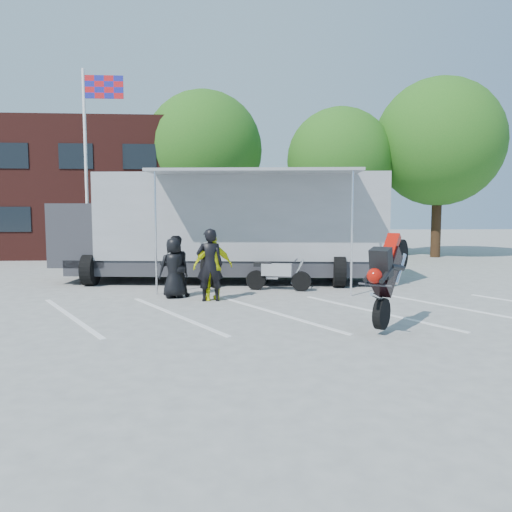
{
  "coord_description": "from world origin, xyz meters",
  "views": [
    {
      "loc": [
        -1.1,
        -10.63,
        2.46
      ],
      "look_at": [
        -0.24,
        1.81,
        1.3
      ],
      "focal_mm": 35.0,
      "sensor_mm": 36.0,
      "label": 1
    }
  ],
  "objects": [
    {
      "name": "office_building",
      "position": [
        -10.0,
        18.0,
        3.5
      ],
      "size": [
        18.0,
        8.0,
        7.0
      ],
      "primitive_type": "cube",
      "color": "#461A16",
      "rests_on": "ground"
    },
    {
      "name": "spectator_leather_b",
      "position": [
        -1.42,
        2.74,
        0.98
      ],
      "size": [
        0.75,
        0.52,
        1.96
      ],
      "primitive_type": "imported",
      "rotation": [
        0.0,
        0.0,
        3.21
      ],
      "color": "black",
      "rests_on": "ground"
    },
    {
      "name": "transporter_truck",
      "position": [
        -0.89,
        6.38,
        0.0
      ],
      "size": [
        12.02,
        6.77,
        3.65
      ],
      "primitive_type": null,
      "rotation": [
        0.0,
        0.0,
        -0.11
      ],
      "color": "#989AA0",
      "rests_on": "ground"
    },
    {
      "name": "spectator_hivis",
      "position": [
        -1.33,
        2.84,
        0.93
      ],
      "size": [
        1.17,
        0.74,
        1.85
      ],
      "primitive_type": "imported",
      "rotation": [
        0.0,
        0.0,
        3.43
      ],
      "color": "#F2FB0D",
      "rests_on": "ground"
    },
    {
      "name": "tree_left",
      "position": [
        -2.0,
        16.0,
        5.57
      ],
      "size": [
        6.12,
        6.12,
        8.64
      ],
      "color": "#382314",
      "rests_on": "ground"
    },
    {
      "name": "ground",
      "position": [
        0.0,
        0.0,
        0.0
      ],
      "size": [
        100.0,
        100.0,
        0.0
      ],
      "primitive_type": "plane",
      "color": "#A1A19C",
      "rests_on": "ground"
    },
    {
      "name": "parking_bay_lines",
      "position": [
        0.0,
        1.0,
        0.01
      ],
      "size": [
        18.09,
        13.33,
        0.01
      ],
      "primitive_type": "cube",
      "rotation": [
        0.0,
        0.0,
        0.52
      ],
      "color": "white",
      "rests_on": "ground"
    },
    {
      "name": "spectator_leather_a",
      "position": [
        -2.43,
        3.3,
        0.85
      ],
      "size": [
        0.96,
        0.77,
        1.69
      ],
      "primitive_type": "imported",
      "rotation": [
        0.0,
        0.0,
        3.46
      ],
      "color": "black",
      "rests_on": "ground"
    },
    {
      "name": "stunt_bike_rider",
      "position": [
        2.5,
        -0.55,
        0.0
      ],
      "size": [
        1.76,
        1.93,
        2.1
      ],
      "primitive_type": null,
      "rotation": [
        0.0,
        0.0,
        -0.66
      ],
      "color": "black",
      "rests_on": "ground"
    },
    {
      "name": "flagpole",
      "position": [
        -6.24,
        10.0,
        5.05
      ],
      "size": [
        1.61,
        0.12,
        8.0
      ],
      "color": "white",
      "rests_on": "ground"
    },
    {
      "name": "spectator_leather_c",
      "position": [
        -2.41,
        3.47,
        0.87
      ],
      "size": [
        0.99,
        0.85,
        1.73
      ],
      "primitive_type": "imported",
      "rotation": [
        0.0,
        0.0,
        3.41
      ],
      "color": "black",
      "rests_on": "ground"
    },
    {
      "name": "tree_mid",
      "position": [
        5.0,
        15.0,
        4.94
      ],
      "size": [
        5.44,
        5.44,
        7.68
      ],
      "color": "#382314",
      "rests_on": "ground"
    },
    {
      "name": "tree_right",
      "position": [
        10.0,
        14.5,
        5.88
      ],
      "size": [
        6.46,
        6.46,
        9.12
      ],
      "color": "#382314",
      "rests_on": "ground"
    },
    {
      "name": "parked_motorcycle",
      "position": [
        0.62,
        4.34,
        0.0
      ],
      "size": [
        2.15,
        1.18,
        1.07
      ],
      "primitive_type": null,
      "rotation": [
        0.0,
        0.0,
        1.31
      ],
      "color": "#B8B8BD",
      "rests_on": "ground"
    }
  ]
}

